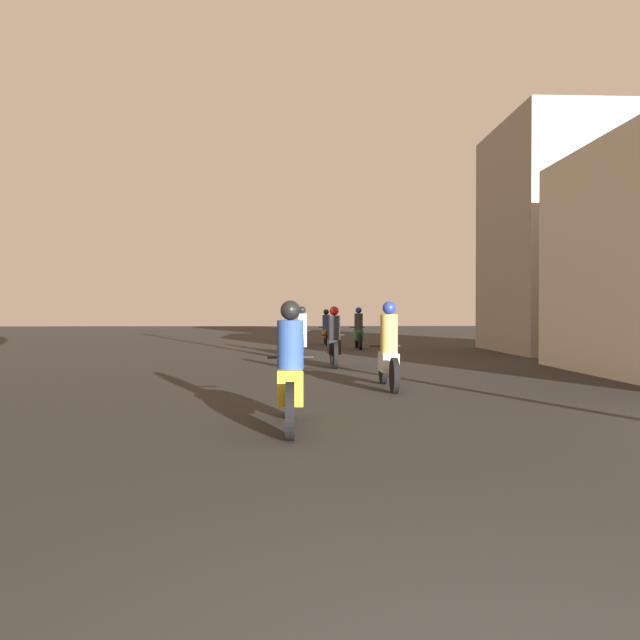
# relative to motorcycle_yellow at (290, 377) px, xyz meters

# --- Properties ---
(motorcycle_yellow) EXTENTS (0.60, 2.03, 1.56)m
(motorcycle_yellow) POSITION_rel_motorcycle_yellow_xyz_m (0.00, 0.00, 0.00)
(motorcycle_yellow) COLOR black
(motorcycle_yellow) RESTS_ON ground_plane
(motorcycle_white) EXTENTS (0.60, 2.04, 1.62)m
(motorcycle_white) POSITION_rel_motorcycle_yellow_xyz_m (1.79, 3.91, 0.02)
(motorcycle_white) COLOR black
(motorcycle_white) RESTS_ON ground_plane
(motorcycle_black) EXTENTS (0.60, 1.94, 1.57)m
(motorcycle_black) POSITION_rel_motorcycle_yellow_xyz_m (1.07, 8.54, -0.00)
(motorcycle_black) COLOR black
(motorcycle_black) RESTS_ON ground_plane
(motorcycle_silver) EXTENTS (0.60, 2.00, 1.60)m
(motorcycle_silver) POSITION_rel_motorcycle_yellow_xyz_m (0.28, 12.51, 0.01)
(motorcycle_silver) COLOR black
(motorcycle_silver) RESTS_ON ground_plane
(motorcycle_green) EXTENTS (0.60, 2.00, 1.60)m
(motorcycle_green) POSITION_rel_motorcycle_yellow_xyz_m (2.49, 16.20, 0.01)
(motorcycle_green) COLOR black
(motorcycle_green) RESTS_ON ground_plane
(motorcycle_orange) EXTENTS (0.60, 2.07, 1.53)m
(motorcycle_orange) POSITION_rel_motorcycle_yellow_xyz_m (1.40, 19.13, -0.02)
(motorcycle_orange) COLOR black
(motorcycle_orange) RESTS_ON ground_plane
(building_right_far) EXTENTS (5.20, 5.86, 8.08)m
(building_right_far) POSITION_rel_motorcycle_yellow_xyz_m (9.92, 14.23, 3.41)
(building_right_far) COLOR gray
(building_right_far) RESTS_ON ground_plane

